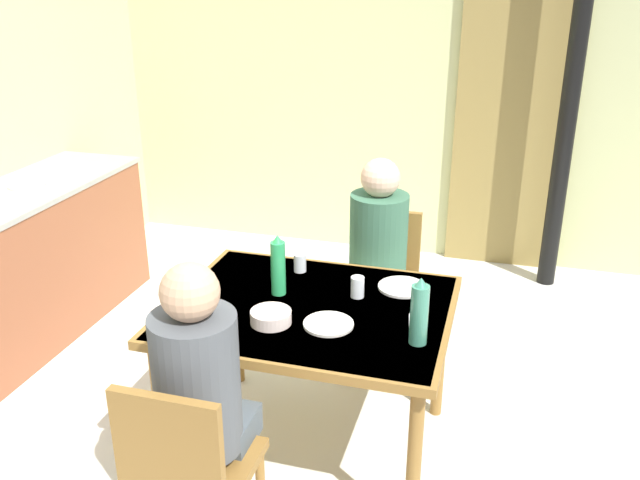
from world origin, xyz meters
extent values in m
plane|color=silver|center=(0.00, 0.00, 0.00)|extent=(6.73, 6.73, 0.00)
cube|color=#C1C88E|center=(0.00, 2.59, 1.30)|extent=(4.30, 0.10, 2.60)
cube|color=olive|center=(0.98, 2.51, 1.00)|extent=(0.80, 0.05, 2.00)
cylinder|color=black|center=(1.33, 2.24, 1.30)|extent=(0.12, 0.12, 2.60)
cube|color=brown|center=(-1.72, 0.44, 0.43)|extent=(0.60, 2.12, 0.87)
cylinder|color=#B7B7BC|center=(-1.72, 0.76, 0.91)|extent=(0.21, 0.21, 0.01)
cube|color=olive|center=(0.23, 0.07, 0.72)|extent=(1.21, 0.97, 0.04)
cube|color=#E2A963|center=(0.23, 0.07, 0.74)|extent=(1.16, 0.93, 0.00)
cylinder|color=olive|center=(-0.30, -0.35, 0.35)|extent=(0.06, 0.06, 0.70)
cylinder|color=olive|center=(0.76, -0.35, 0.35)|extent=(0.06, 0.06, 0.70)
cylinder|color=olive|center=(-0.30, 0.48, 0.35)|extent=(0.06, 0.06, 0.70)
cylinder|color=olive|center=(0.76, 0.48, 0.35)|extent=(0.06, 0.06, 0.70)
cube|color=olive|center=(0.04, -0.70, 0.45)|extent=(0.40, 0.40, 0.04)
cube|color=olive|center=(0.04, -0.88, 0.66)|extent=(0.38, 0.04, 0.42)
cylinder|color=olive|center=(-0.13, -0.53, 0.21)|extent=(0.04, 0.04, 0.41)
cube|color=olive|center=(0.38, 0.83, 0.45)|extent=(0.40, 0.40, 0.04)
cube|color=olive|center=(0.38, 1.01, 0.66)|extent=(0.38, 0.04, 0.42)
cylinder|color=olive|center=(0.55, 0.66, 0.21)|extent=(0.04, 0.04, 0.41)
cylinder|color=olive|center=(0.21, 0.66, 0.21)|extent=(0.04, 0.04, 0.41)
cylinder|color=olive|center=(0.55, 1.00, 0.21)|extent=(0.04, 0.04, 0.41)
cylinder|color=olive|center=(0.21, 1.00, 0.21)|extent=(0.04, 0.04, 0.41)
cube|color=#4A555D|center=(0.04, -0.54, 0.51)|extent=(0.30, 0.22, 0.12)
cylinder|color=#4C5156|center=(0.04, -0.65, 0.77)|extent=(0.30, 0.30, 0.52)
sphere|color=tan|center=(0.04, -0.65, 1.12)|extent=(0.20, 0.20, 0.20)
cube|color=#416A48|center=(0.38, 0.67, 0.51)|extent=(0.30, 0.22, 0.12)
cylinder|color=#38664C|center=(0.38, 0.78, 0.77)|extent=(0.30, 0.30, 0.52)
sphere|color=beige|center=(0.38, 0.78, 1.12)|extent=(0.20, 0.20, 0.20)
cylinder|color=#2BA55B|center=(0.06, 0.15, 0.86)|extent=(0.07, 0.07, 0.25)
cone|color=green|center=(0.06, 0.15, 1.00)|extent=(0.05, 0.05, 0.04)
cylinder|color=#3E876D|center=(0.72, -0.11, 0.86)|extent=(0.07, 0.07, 0.24)
cone|color=#39846B|center=(0.72, -0.11, 1.00)|extent=(0.05, 0.05, 0.04)
cylinder|color=silver|center=(0.12, -0.12, 0.77)|extent=(0.17, 0.17, 0.05)
cylinder|color=white|center=(0.35, -0.07, 0.74)|extent=(0.21, 0.21, 0.01)
cylinder|color=white|center=(0.58, 0.35, 0.74)|extent=(0.22, 0.22, 0.01)
cylinder|color=silver|center=(0.41, 0.21, 0.79)|extent=(0.06, 0.06, 0.10)
cylinder|color=silver|center=(0.08, 0.40, 0.78)|extent=(0.06, 0.06, 0.09)
cube|color=silver|center=(0.67, 0.04, 0.74)|extent=(0.04, 0.15, 0.00)
cube|color=silver|center=(-0.24, -0.10, 0.74)|extent=(0.15, 0.04, 0.00)
camera|label=1|loc=(0.99, -2.44, 2.11)|focal=38.23mm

